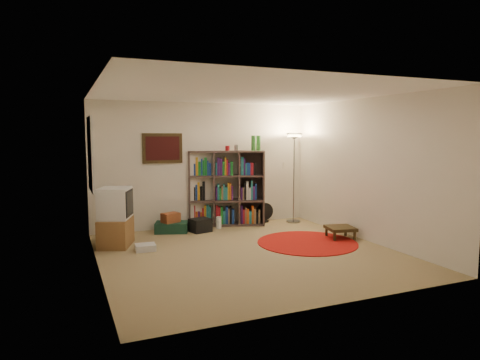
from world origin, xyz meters
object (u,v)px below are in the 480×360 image
at_px(bookshelf, 225,189).
at_px(side_table, 340,229).
at_px(floor_fan, 265,212).
at_px(suitcase, 172,227).
at_px(floor_lamp, 294,148).
at_px(tv_stand, 116,218).

distance_m(bookshelf, side_table, 2.49).
height_order(floor_fan, side_table, floor_fan).
relative_size(bookshelf, side_table, 3.32).
height_order(suitcase, side_table, side_table).
bearing_deg(side_table, floor_lamp, 91.84).
bearing_deg(bookshelf, side_table, -33.00).
bearing_deg(side_table, bookshelf, 127.64).
xyz_separation_m(floor_fan, suitcase, (-2.07, -0.18, -0.11)).
relative_size(bookshelf, floor_lamp, 0.97).
xyz_separation_m(floor_fan, tv_stand, (-3.17, -0.82, 0.27)).
xyz_separation_m(floor_lamp, side_table, (0.05, -1.60, -1.40)).
relative_size(bookshelf, tv_stand, 1.87).
relative_size(tv_stand, side_table, 1.77).
bearing_deg(floor_fan, bookshelf, 175.72).
height_order(floor_fan, suitcase, floor_fan).
distance_m(floor_fan, side_table, 1.95).
relative_size(bookshelf, suitcase, 2.62).
bearing_deg(side_table, suitcase, 148.21).
relative_size(floor_fan, suitcase, 0.59).
xyz_separation_m(floor_lamp, floor_fan, (-0.56, 0.24, -1.37)).
distance_m(bookshelf, tv_stand, 2.49).
distance_m(floor_fan, suitcase, 2.08).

